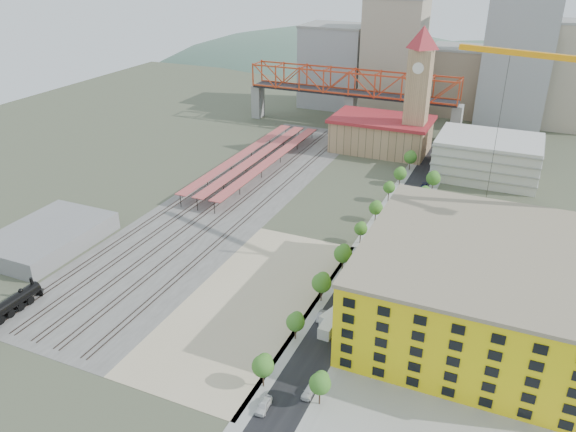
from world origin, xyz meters
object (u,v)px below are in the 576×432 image
at_px(clock_tower, 419,81).
at_px(site_trailer_a, 331,322).
at_px(site_trailer_b, 337,314).
at_px(car_0, 264,405).
at_px(site_trailer_c, 357,281).
at_px(site_trailer_d, 363,271).
at_px(locomotive, 1,311).
at_px(construction_building, 473,285).

distance_m(clock_tower, site_trailer_a, 116.94).
relative_size(site_trailer_b, car_0, 2.01).
bearing_deg(site_trailer_b, site_trailer_a, -71.37).
relative_size(site_trailer_b, site_trailer_c, 1.00).
bearing_deg(clock_tower, site_trailer_c, -85.21).
bearing_deg(site_trailer_a, site_trailer_b, 91.17).
bearing_deg(car_0, site_trailer_a, 80.08).
height_order(clock_tower, site_trailer_b, clock_tower).
bearing_deg(site_trailer_b, site_trailer_d, 108.63).
height_order(locomotive, site_trailer_c, locomotive).
height_order(construction_building, site_trailer_a, construction_building).
height_order(construction_building, site_trailer_b, construction_building).
bearing_deg(construction_building, clock_tower, 108.78).
bearing_deg(site_trailer_b, site_trailer_c, 108.63).
distance_m(clock_tower, car_0, 142.84).
height_order(construction_building, site_trailer_c, construction_building).
xyz_separation_m(site_trailer_a, site_trailer_d, (0.00, 22.58, -0.05)).
xyz_separation_m(locomotive, site_trailer_d, (66.00, 48.47, -0.89)).
height_order(locomotive, site_trailer_d, locomotive).
xyz_separation_m(locomotive, site_trailer_c, (66.00, 43.75, -0.90)).
xyz_separation_m(construction_building, site_trailer_a, (-26.00, -13.42, -8.08)).
bearing_deg(construction_building, site_trailer_b, -159.07).
bearing_deg(clock_tower, locomotive, -112.60).
bearing_deg(locomotive, site_trailer_b, 23.98).
xyz_separation_m(site_trailer_a, car_0, (-3.00, -26.58, -0.54)).
relative_size(construction_building, site_trailer_c, 5.40).
bearing_deg(site_trailer_d, car_0, -103.69).
bearing_deg(site_trailer_d, construction_building, -29.61).
distance_m(site_trailer_a, site_trailer_c, 17.85).
bearing_deg(car_0, clock_tower, 88.56).
distance_m(locomotive, site_trailer_a, 70.90).
bearing_deg(construction_building, locomotive, -156.87).
relative_size(site_trailer_a, site_trailer_b, 1.04).
bearing_deg(site_trailer_d, clock_tower, 84.84).
distance_m(site_trailer_a, site_trailer_b, 3.47).
height_order(construction_building, site_trailer_d, construction_building).
bearing_deg(locomotive, site_trailer_a, 21.42).
distance_m(site_trailer_d, car_0, 49.26).
xyz_separation_m(site_trailer_a, site_trailer_c, (0.00, 17.85, -0.05)).
xyz_separation_m(site_trailer_a, site_trailer_b, (0.00, 3.47, -0.05)).
relative_size(locomotive, site_trailer_a, 2.39).
bearing_deg(site_trailer_c, construction_building, -18.24).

